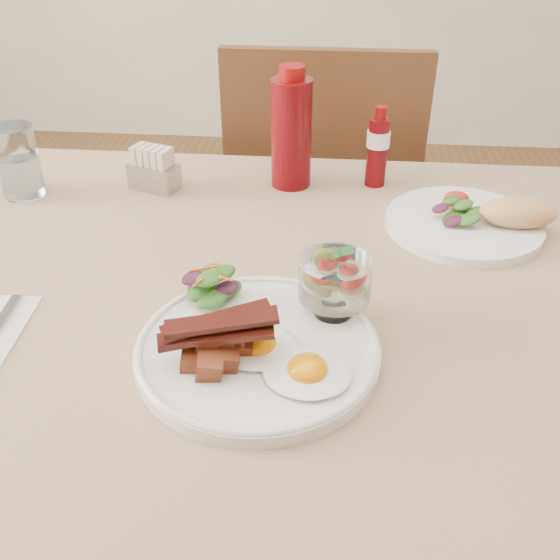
{
  "coord_description": "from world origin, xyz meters",
  "views": [
    {
      "loc": [
        0.02,
        -0.69,
        1.22
      ],
      "look_at": [
        -0.03,
        -0.09,
        0.82
      ],
      "focal_mm": 40.0,
      "sensor_mm": 36.0,
      "label": 1
    }
  ],
  "objects": [
    {
      "name": "water_glass",
      "position": [
        -0.5,
        0.24,
        0.8
      ],
      "size": [
        0.07,
        0.07,
        0.12
      ],
      "color": "white",
      "rests_on": "table"
    },
    {
      "name": "hot_sauce_bottle",
      "position": [
        0.1,
        0.33,
        0.82
      ],
      "size": [
        0.04,
        0.04,
        0.14
      ],
      "rotation": [
        0.0,
        0.0,
        -0.08
      ],
      "color": "#560409",
      "rests_on": "table"
    },
    {
      "name": "sugar_caddy",
      "position": [
        -0.28,
        0.28,
        0.79
      ],
      "size": [
        0.09,
        0.07,
        0.08
      ],
      "rotation": [
        0.0,
        0.0,
        -0.34
      ],
      "color": "#A9AAAE",
      "rests_on": "table"
    },
    {
      "name": "fruit_cup",
      "position": [
        0.03,
        -0.08,
        0.82
      ],
      "size": [
        0.09,
        0.09,
        0.09
      ],
      "rotation": [
        0.0,
        0.0,
        0.07
      ],
      "color": "white",
      "rests_on": "main_plate"
    },
    {
      "name": "fried_eggs",
      "position": [
        -0.02,
        -0.18,
        0.78
      ],
      "size": [
        0.16,
        0.13,
        0.03
      ],
      "rotation": [
        0.0,
        0.0,
        0.06
      ],
      "color": "white",
      "rests_on": "main_plate"
    },
    {
      "name": "second_plate",
      "position": [
        0.25,
        0.18,
        0.77
      ],
      "size": [
        0.26,
        0.24,
        0.06
      ],
      "rotation": [
        0.0,
        0.0,
        0.32
      ],
      "color": "white",
      "rests_on": "table"
    },
    {
      "name": "chair_far",
      "position": [
        0.0,
        0.66,
        0.52
      ],
      "size": [
        0.42,
        0.42,
        0.93
      ],
      "color": "#57311B",
      "rests_on": "ground"
    },
    {
      "name": "side_salad",
      "position": [
        -0.12,
        -0.06,
        0.79
      ],
      "size": [
        0.07,
        0.07,
        0.04
      ],
      "rotation": [
        0.0,
        0.0,
        -0.04
      ],
      "color": "#1F4C14",
      "rests_on": "main_plate"
    },
    {
      "name": "bacon_potato_pile",
      "position": [
        -0.09,
        -0.18,
        0.8
      ],
      "size": [
        0.13,
        0.09,
        0.06
      ],
      "rotation": [
        0.0,
        0.0,
        -0.17
      ],
      "color": "maroon",
      "rests_on": "main_plate"
    },
    {
      "name": "main_plate",
      "position": [
        -0.05,
        -0.15,
        0.76
      ],
      "size": [
        0.28,
        0.28,
        0.02
      ],
      "primitive_type": "cylinder",
      "color": "white",
      "rests_on": "table"
    },
    {
      "name": "table",
      "position": [
        0.0,
        0.0,
        0.66
      ],
      "size": [
        1.33,
        0.88,
        0.75
      ],
      "color": "#57311B",
      "rests_on": "ground"
    },
    {
      "name": "ketchup_bottle",
      "position": [
        -0.05,
        0.32,
        0.85
      ],
      "size": [
        0.09,
        0.09,
        0.21
      ],
      "rotation": [
        0.0,
        0.0,
        -0.28
      ],
      "color": "#560409",
      "rests_on": "table"
    }
  ]
}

